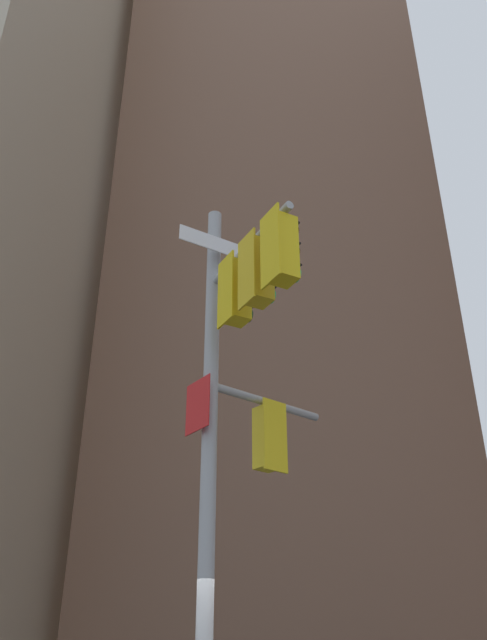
% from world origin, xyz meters
% --- Properties ---
extents(building_mid_block, '(14.20, 14.20, 51.41)m').
position_xyz_m(building_mid_block, '(-1.35, 20.06, 25.71)').
color(building_mid_block, brown).
rests_on(building_mid_block, ground).
extents(signal_pole_assembly, '(2.05, 3.77, 8.51)m').
position_xyz_m(signal_pole_assembly, '(0.49, -0.32, 5.20)').
color(signal_pole_assembly, '#9EA0A3').
rests_on(signal_pole_assembly, ground).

